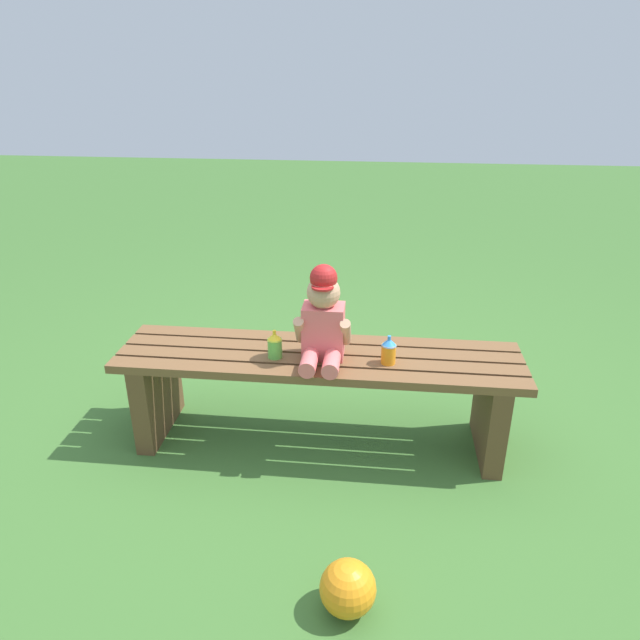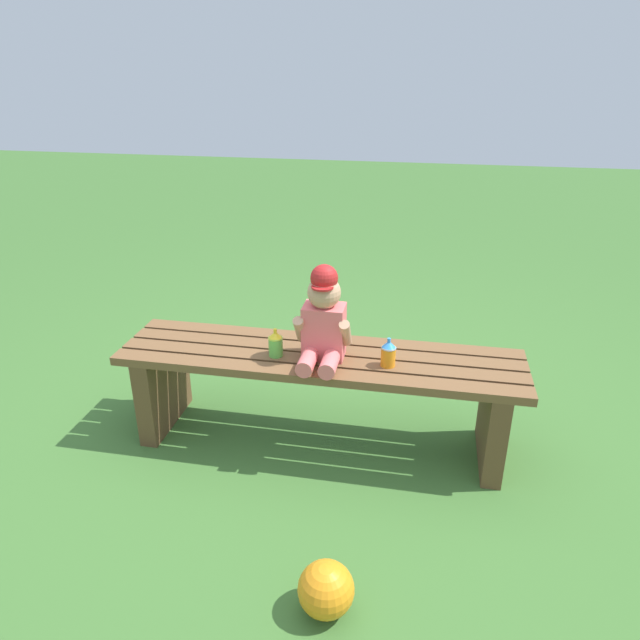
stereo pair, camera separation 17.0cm
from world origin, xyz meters
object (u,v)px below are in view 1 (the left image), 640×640
(child_figure, at_px, (323,319))
(sippy_cup_right, at_px, (389,350))
(toy_ball, at_px, (348,588))
(sippy_cup_left, at_px, (275,345))
(park_bench, at_px, (319,381))

(child_figure, xyz_separation_m, sippy_cup_right, (0.27, -0.02, -0.12))
(toy_ball, bearing_deg, child_figure, 101.23)
(child_figure, bearing_deg, sippy_cup_left, -175.59)
(sippy_cup_left, height_order, toy_ball, sippy_cup_left)
(child_figure, xyz_separation_m, sippy_cup_left, (-0.20, -0.02, -0.12))
(sippy_cup_left, distance_m, toy_ball, 0.99)
(sippy_cup_right, bearing_deg, child_figure, 176.74)
(sippy_cup_right, relative_size, toy_ball, 0.70)
(child_figure, height_order, toy_ball, child_figure)
(park_bench, xyz_separation_m, sippy_cup_left, (-0.18, -0.05, 0.19))
(child_figure, relative_size, toy_ball, 2.28)
(park_bench, relative_size, toy_ball, 9.68)
(sippy_cup_left, bearing_deg, sippy_cup_right, 0.00)
(toy_ball, bearing_deg, park_bench, 102.13)
(sippy_cup_right, bearing_deg, park_bench, 170.09)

